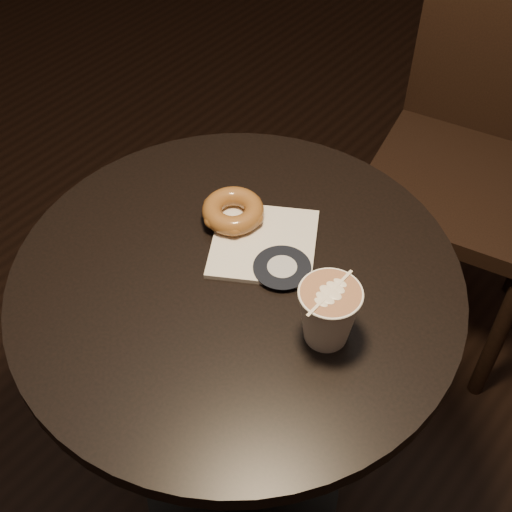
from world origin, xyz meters
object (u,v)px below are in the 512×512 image
(cafe_table, at_px, (238,351))
(pastry_bag, at_px, (264,243))
(latte_cup, at_px, (328,315))
(chair, at_px, (491,118))
(doughnut, at_px, (233,211))

(cafe_table, distance_m, pastry_bag, 0.22)
(cafe_table, relative_size, latte_cup, 7.62)
(cafe_table, height_order, chair, chair)
(chair, height_order, pastry_bag, chair)
(doughnut, distance_m, latte_cup, 0.27)
(pastry_bag, distance_m, latte_cup, 0.20)
(doughnut, bearing_deg, cafe_table, -47.12)
(doughnut, bearing_deg, chair, 79.55)
(cafe_table, height_order, doughnut, doughnut)
(cafe_table, height_order, pastry_bag, pastry_bag)
(latte_cup, bearing_deg, cafe_table, -179.63)
(cafe_table, bearing_deg, chair, 86.46)
(pastry_bag, relative_size, latte_cup, 1.66)
(pastry_bag, height_order, doughnut, doughnut)
(pastry_bag, xyz_separation_m, latte_cup, (0.18, -0.08, 0.05))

